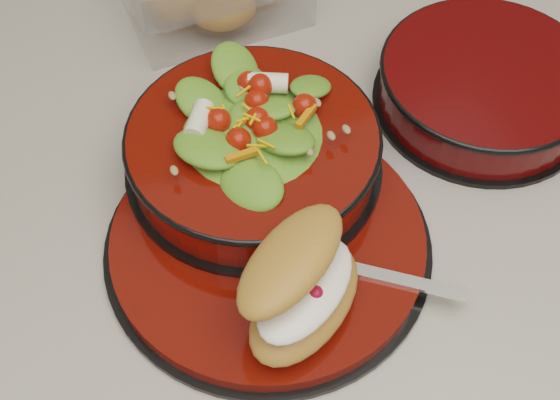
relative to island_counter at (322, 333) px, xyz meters
name	(u,v)px	position (x,y,z in m)	size (l,w,h in m)	color
island_counter	(322,333)	(0.00, 0.00, 0.00)	(1.24, 0.74, 0.90)	silver
dinner_plate	(269,242)	(-0.12, -0.10, 0.46)	(0.30, 0.30, 0.02)	black
salad_bowl	(253,143)	(-0.10, -0.02, 0.50)	(0.25, 0.25, 0.10)	black
croissant	(302,285)	(-0.12, -0.17, 0.50)	(0.15, 0.15, 0.08)	#C97B3D
fork	(366,272)	(-0.05, -0.16, 0.47)	(0.14, 0.11, 0.00)	silver
extra_bowl	(485,84)	(0.16, -0.01, 0.48)	(0.23, 0.23, 0.05)	black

